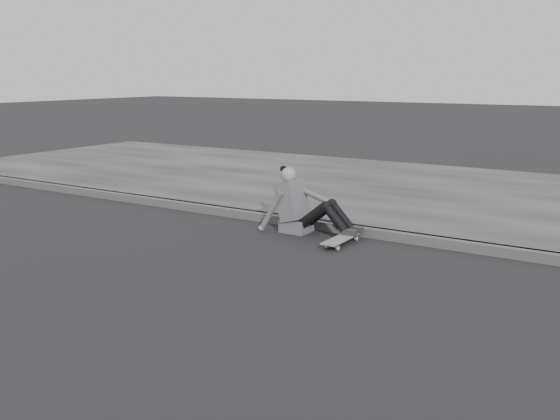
{
  "coord_description": "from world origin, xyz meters",
  "views": [
    {
      "loc": [
        1.52,
        -4.69,
        2.07
      ],
      "look_at": [
        -2.28,
        1.4,
        0.5
      ],
      "focal_mm": 40.0,
      "sensor_mm": 36.0,
      "label": 1
    }
  ],
  "objects": [
    {
      "name": "sidewalk",
      "position": [
        0.0,
        5.6,
        0.06
      ],
      "size": [
        24.0,
        6.0,
        0.12
      ],
      "primitive_type": "cube",
      "color": "#393939",
      "rests_on": "ground"
    },
    {
      "name": "skateboard",
      "position": [
        -1.78,
        2.05,
        0.07
      ],
      "size": [
        0.2,
        0.78,
        0.09
      ],
      "color": "#9E9E99",
      "rests_on": "ground"
    },
    {
      "name": "ground",
      "position": [
        0.0,
        0.0,
        0.0
      ],
      "size": [
        80.0,
        80.0,
        0.0
      ],
      "primitive_type": "plane",
      "color": "black",
      "rests_on": "ground"
    },
    {
      "name": "seated_woman",
      "position": [
        -2.51,
        2.3,
        0.36
      ],
      "size": [
        1.38,
        0.46,
        0.88
      ],
      "color": "#515154",
      "rests_on": "ground"
    },
    {
      "name": "curb",
      "position": [
        0.0,
        2.58,
        0.06
      ],
      "size": [
        24.0,
        0.16,
        0.12
      ],
      "primitive_type": "cube",
      "color": "#454545",
      "rests_on": "ground"
    }
  ]
}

